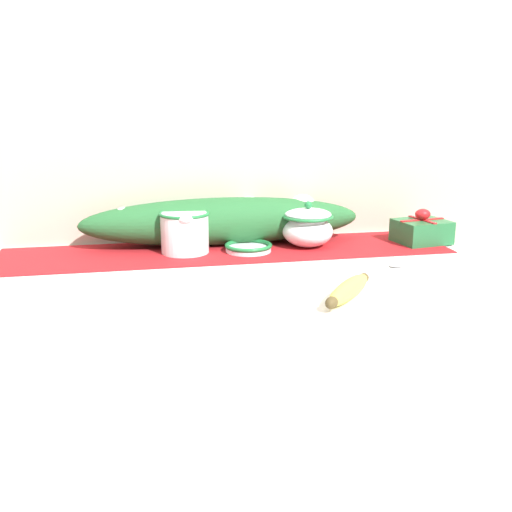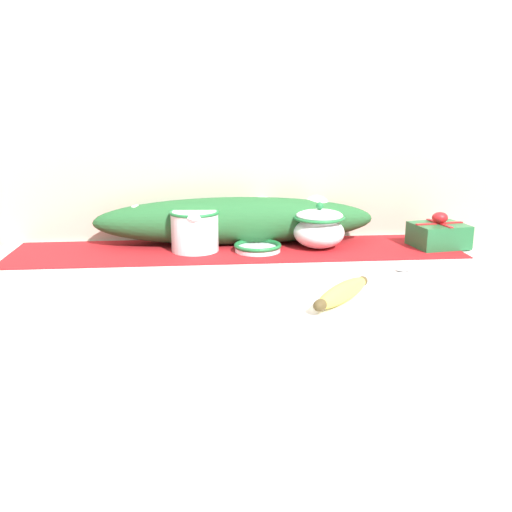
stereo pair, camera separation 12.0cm
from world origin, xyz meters
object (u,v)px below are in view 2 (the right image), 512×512
at_px(cream_pitcher, 195,229).
at_px(spoon, 395,269).
at_px(gift_box, 439,234).
at_px(sugar_bowl, 319,228).
at_px(banana, 342,293).
at_px(small_dish, 258,247).

xyz_separation_m(cream_pitcher, spoon, (0.45, -0.22, -0.05)).
distance_m(spoon, gift_box, 0.27).
bearing_deg(sugar_bowl, gift_box, -2.69).
relative_size(cream_pitcher, sugar_bowl, 1.09).
distance_m(cream_pitcher, spoon, 0.50).
height_order(cream_pitcher, sugar_bowl, sugar_bowl).
xyz_separation_m(banana, gift_box, (0.35, 0.39, 0.02)).
height_order(banana, spoon, banana).
height_order(banana, gift_box, gift_box).
xyz_separation_m(small_dish, gift_box, (0.47, 0.01, 0.02)).
xyz_separation_m(sugar_bowl, small_dish, (-0.16, -0.02, -0.04)).
xyz_separation_m(sugar_bowl, spoon, (0.13, -0.22, -0.05)).
height_order(spoon, gift_box, gift_box).
bearing_deg(sugar_bowl, spoon, -58.95).
xyz_separation_m(cream_pitcher, sugar_bowl, (0.32, -0.00, -0.00)).
bearing_deg(small_dish, sugar_bowl, 7.26).
xyz_separation_m(small_dish, banana, (0.12, -0.39, 0.01)).
distance_m(sugar_bowl, spoon, 0.26).
distance_m(sugar_bowl, gift_box, 0.31).
bearing_deg(spoon, banana, -117.24).
relative_size(banana, gift_box, 1.15).
height_order(cream_pitcher, spoon, cream_pitcher).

